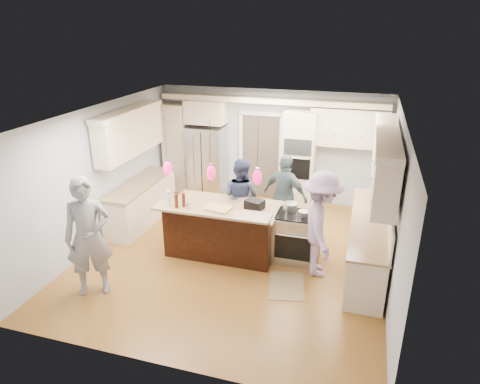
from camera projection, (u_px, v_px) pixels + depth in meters
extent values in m
plane|color=#A46C2C|center=(235.00, 254.00, 8.21)|extent=(6.00, 6.00, 0.00)
cube|color=#B2BCC6|center=(271.00, 146.00, 10.38)|extent=(5.50, 0.04, 2.70)
cube|color=#B2BCC6|center=(159.00, 277.00, 5.04)|extent=(5.50, 0.04, 2.70)
cube|color=#B2BCC6|center=(102.00, 174.00, 8.44)|extent=(0.04, 6.00, 2.70)
cube|color=#B2BCC6|center=(395.00, 206.00, 6.98)|extent=(0.04, 6.00, 2.70)
cube|color=white|center=(234.00, 114.00, 7.21)|extent=(5.50, 6.00, 0.04)
cube|color=#B7B7BC|center=(207.00, 162.00, 10.64)|extent=(0.90, 0.70, 1.80)
cube|color=beige|center=(299.00, 160.00, 9.96)|extent=(0.72, 0.64, 2.30)
cube|color=black|center=(298.00, 147.00, 9.53)|extent=(0.60, 0.02, 0.35)
cube|color=black|center=(297.00, 168.00, 9.71)|extent=(0.60, 0.02, 0.50)
cylinder|color=#B7B7BC|center=(297.00, 158.00, 9.59)|extent=(0.55, 0.02, 0.02)
cube|color=beige|center=(178.00, 149.00, 10.81)|extent=(0.60, 0.58, 2.30)
cube|color=beige|center=(206.00, 112.00, 10.23)|extent=(0.95, 0.58, 0.55)
cube|color=beige|center=(349.00, 128.00, 9.52)|extent=(1.70, 0.35, 0.85)
cube|color=beige|center=(271.00, 100.00, 9.78)|extent=(5.30, 0.38, 0.12)
cube|color=#4C443A|center=(261.00, 157.00, 10.55)|extent=(0.90, 0.06, 2.10)
cube|color=white|center=(261.00, 113.00, 10.11)|extent=(1.04, 0.06, 0.10)
cube|color=beige|center=(367.00, 244.00, 7.68)|extent=(0.60, 3.00, 0.88)
cube|color=tan|center=(370.00, 221.00, 7.51)|extent=(0.64, 3.05, 0.04)
cube|color=beige|center=(385.00, 163.00, 7.08)|extent=(0.35, 3.00, 0.85)
cube|color=beige|center=(388.00, 134.00, 6.90)|extent=(0.37, 3.10, 0.10)
cube|color=beige|center=(141.00, 203.00, 9.40)|extent=(0.60, 2.20, 0.88)
cube|color=tan|center=(140.00, 184.00, 9.23)|extent=(0.64, 2.25, 0.04)
cube|color=beige|center=(130.00, 134.00, 8.86)|extent=(0.35, 2.20, 0.85)
cube|color=beige|center=(128.00, 111.00, 8.68)|extent=(0.37, 2.30, 0.10)
cube|color=black|center=(225.00, 228.00, 8.25)|extent=(2.00, 1.00, 0.88)
cube|color=tan|center=(224.00, 207.00, 8.08)|extent=(2.10, 1.10, 0.04)
cube|color=black|center=(215.00, 237.00, 7.71)|extent=(2.00, 0.12, 1.08)
cube|color=tan|center=(211.00, 212.00, 7.38)|extent=(2.10, 0.42, 0.04)
cube|color=black|center=(255.00, 204.00, 7.91)|extent=(0.38, 0.34, 0.17)
cube|color=#B7B7BC|center=(296.00, 238.00, 7.88)|extent=(0.76, 0.66, 0.90)
cube|color=black|center=(292.00, 249.00, 7.60)|extent=(0.65, 0.01, 0.45)
cube|color=black|center=(297.00, 215.00, 7.71)|extent=(0.72, 0.59, 0.02)
cube|color=black|center=(318.00, 241.00, 7.77)|extent=(0.06, 0.71, 0.88)
cylinder|color=black|center=(166.00, 139.00, 7.18)|extent=(0.01, 0.01, 0.75)
ellipsoid|color=#E70D64|center=(168.00, 168.00, 7.37)|extent=(0.15, 0.15, 0.26)
cylinder|color=black|center=(210.00, 142.00, 6.96)|extent=(0.01, 0.01, 0.75)
ellipsoid|color=#E70D64|center=(211.00, 173.00, 7.16)|extent=(0.15, 0.15, 0.26)
cylinder|color=black|center=(258.00, 146.00, 6.75)|extent=(0.01, 0.01, 0.75)
ellipsoid|color=#E70D64|center=(257.00, 177.00, 6.95)|extent=(0.15, 0.15, 0.26)
imported|color=gray|center=(88.00, 237.00, 6.74)|extent=(0.87, 0.77, 1.99)
imported|color=navy|center=(241.00, 198.00, 8.70)|extent=(0.96, 0.85, 1.64)
imported|color=#4C646B|center=(285.00, 196.00, 8.69)|extent=(1.09, 0.76, 1.72)
imported|color=#A287B6|center=(321.00, 225.00, 7.27)|extent=(0.94, 1.34, 1.88)
cube|color=olive|center=(287.00, 286.00, 7.22)|extent=(0.73, 0.95, 0.01)
cylinder|color=silver|center=(169.00, 199.00, 7.50)|extent=(0.08, 0.08, 0.29)
cylinder|color=#4A1D0D|center=(176.00, 198.00, 7.60)|extent=(0.06, 0.06, 0.25)
cylinder|color=#4A1D0D|center=(176.00, 201.00, 7.44)|extent=(0.09, 0.09, 0.26)
cylinder|color=#4A1D0D|center=(184.00, 200.00, 7.49)|extent=(0.06, 0.06, 0.25)
cylinder|color=#B7B7BC|center=(188.00, 206.00, 7.42)|extent=(0.06, 0.06, 0.11)
cube|color=tan|center=(218.00, 208.00, 7.42)|extent=(0.47, 0.37, 0.03)
cylinder|color=#B7B7BC|center=(290.00, 207.00, 7.83)|extent=(0.26, 0.26, 0.15)
cylinder|color=#B7B7BC|center=(304.00, 214.00, 7.62)|extent=(0.20, 0.20, 0.10)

